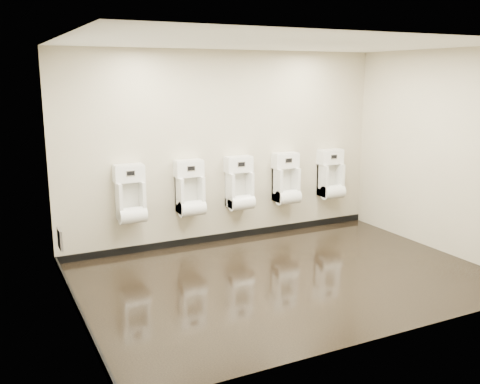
% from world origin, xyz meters
% --- Properties ---
extents(ground, '(5.00, 3.50, 0.00)m').
position_xyz_m(ground, '(0.00, 0.00, 0.00)').
color(ground, black).
rests_on(ground, ground).
extents(ceiling, '(5.00, 3.50, 0.00)m').
position_xyz_m(ceiling, '(0.00, 0.00, 2.80)').
color(ceiling, white).
extents(back_wall, '(5.00, 0.02, 2.80)m').
position_xyz_m(back_wall, '(0.00, 1.75, 1.40)').
color(back_wall, '#C2B899').
rests_on(back_wall, ground).
extents(front_wall, '(5.00, 0.02, 2.80)m').
position_xyz_m(front_wall, '(0.00, -1.75, 1.40)').
color(front_wall, '#C2B899').
rests_on(front_wall, ground).
extents(left_wall, '(0.02, 3.50, 2.80)m').
position_xyz_m(left_wall, '(-2.50, 0.00, 1.40)').
color(left_wall, '#C2B899').
rests_on(left_wall, ground).
extents(right_wall, '(0.02, 3.50, 2.80)m').
position_xyz_m(right_wall, '(2.50, 0.00, 1.40)').
color(right_wall, '#C2B899').
rests_on(right_wall, ground).
extents(tile_overlay_left, '(0.01, 3.50, 2.80)m').
position_xyz_m(tile_overlay_left, '(-2.50, 0.00, 1.40)').
color(tile_overlay_left, white).
rests_on(tile_overlay_left, ground).
extents(skirting_back, '(5.00, 0.02, 0.10)m').
position_xyz_m(skirting_back, '(0.00, 1.74, 0.05)').
color(skirting_back, black).
rests_on(skirting_back, ground).
extents(skirting_left, '(0.02, 3.50, 0.10)m').
position_xyz_m(skirting_left, '(-2.49, 0.00, 0.05)').
color(skirting_left, black).
rests_on(skirting_left, ground).
extents(access_panel, '(0.04, 0.25, 0.25)m').
position_xyz_m(access_panel, '(-2.48, 1.20, 0.50)').
color(access_panel, '#9E9EA3').
rests_on(access_panel, left_wall).
extents(urinal_0, '(0.42, 0.31, 0.78)m').
position_xyz_m(urinal_0, '(-1.48, 1.61, 0.82)').
color(urinal_0, white).
rests_on(urinal_0, back_wall).
extents(urinal_1, '(0.42, 0.31, 0.78)m').
position_xyz_m(urinal_1, '(-0.62, 1.61, 0.82)').
color(urinal_1, white).
rests_on(urinal_1, back_wall).
extents(urinal_2, '(0.42, 0.31, 0.78)m').
position_xyz_m(urinal_2, '(0.16, 1.61, 0.82)').
color(urinal_2, white).
rests_on(urinal_2, back_wall).
extents(urinal_3, '(0.42, 0.31, 0.78)m').
position_xyz_m(urinal_3, '(0.97, 1.61, 0.82)').
color(urinal_3, white).
rests_on(urinal_3, back_wall).
extents(urinal_4, '(0.42, 0.31, 0.78)m').
position_xyz_m(urinal_4, '(1.81, 1.61, 0.82)').
color(urinal_4, white).
rests_on(urinal_4, back_wall).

